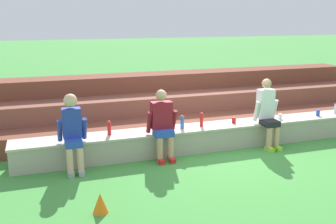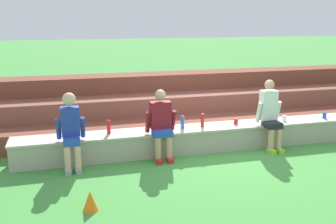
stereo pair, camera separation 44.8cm
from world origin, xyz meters
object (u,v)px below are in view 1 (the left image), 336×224
(water_bottle_mid_right, at_px, (182,122))
(person_center, at_px, (268,112))
(water_bottle_center_gap, at_px, (202,120))
(water_bottle_near_left, at_px, (336,108))
(plastic_cup_middle, at_px, (234,120))
(person_far_left, at_px, (73,131))
(plastic_cup_right_end, at_px, (318,113))
(plastic_cup_left_end, at_px, (280,116))
(sports_cone, at_px, (100,203))
(water_bottle_near_right, at_px, (109,128))
(person_left_of_center, at_px, (162,123))

(water_bottle_mid_right, bearing_deg, person_center, -8.49)
(water_bottle_center_gap, relative_size, water_bottle_near_left, 1.11)
(plastic_cup_middle, bearing_deg, person_center, -24.97)
(person_far_left, bearing_deg, plastic_cup_middle, 5.74)
(plastic_cup_right_end, bearing_deg, plastic_cup_left_end, 177.84)
(person_center, height_order, plastic_cup_right_end, person_center)
(sports_cone, bearing_deg, plastic_cup_right_end, 20.60)
(water_bottle_near_right, distance_m, water_bottle_center_gap, 1.82)
(person_center, xyz_separation_m, plastic_cup_left_end, (0.48, 0.26, -0.19))
(water_bottle_near_right, bearing_deg, person_center, -5.40)
(plastic_cup_left_end, bearing_deg, person_left_of_center, -174.39)
(person_far_left, bearing_deg, plastic_cup_left_end, 4.08)
(water_bottle_near_right, bearing_deg, plastic_cup_right_end, -0.88)
(person_left_of_center, xyz_separation_m, water_bottle_near_right, (-0.92, 0.30, -0.10))
(water_bottle_center_gap, bearing_deg, water_bottle_near_left, 0.01)
(person_far_left, xyz_separation_m, plastic_cup_left_end, (4.30, 0.31, -0.18))
(person_center, distance_m, plastic_cup_left_end, 0.58)
(water_bottle_mid_right, height_order, sports_cone, water_bottle_mid_right)
(plastic_cup_right_end, height_order, plastic_cup_middle, plastic_cup_right_end)
(water_bottle_near_right, distance_m, plastic_cup_right_end, 4.56)
(person_center, relative_size, plastic_cup_left_end, 12.29)
(plastic_cup_left_end, bearing_deg, water_bottle_center_gap, 179.65)
(water_bottle_near_right, relative_size, water_bottle_mid_right, 1.00)
(person_center, distance_m, water_bottle_near_left, 1.96)
(person_center, relative_size, plastic_cup_middle, 11.73)
(person_far_left, xyz_separation_m, person_center, (3.82, 0.05, 0.01))
(water_bottle_mid_right, relative_size, sports_cone, 0.93)
(person_far_left, bearing_deg, person_center, 0.68)
(plastic_cup_left_end, bearing_deg, person_far_left, -175.92)
(person_left_of_center, distance_m, water_bottle_near_right, 0.97)
(water_bottle_mid_right, bearing_deg, person_left_of_center, -151.74)
(water_bottle_near_right, bearing_deg, water_bottle_near_left, -0.26)
(water_bottle_near_right, distance_m, plastic_cup_middle, 2.54)
(water_bottle_mid_right, relative_size, plastic_cup_left_end, 2.33)
(person_far_left, distance_m, water_bottle_mid_right, 2.11)
(water_bottle_near_left, height_order, plastic_cup_right_end, water_bottle_near_left)
(person_left_of_center, height_order, water_bottle_mid_right, person_left_of_center)
(water_bottle_near_left, height_order, sports_cone, water_bottle_near_left)
(water_bottle_near_left, distance_m, plastic_cup_middle, 2.54)
(water_bottle_mid_right, distance_m, plastic_cup_right_end, 3.15)
(person_far_left, distance_m, person_left_of_center, 1.60)
(person_left_of_center, relative_size, plastic_cup_left_end, 11.57)
(person_left_of_center, bearing_deg, water_bottle_mid_right, 28.26)
(person_far_left, relative_size, person_center, 0.96)
(water_bottle_center_gap, xyz_separation_m, plastic_cup_middle, (0.72, 0.01, -0.07))
(water_bottle_center_gap, bearing_deg, water_bottle_mid_right, -177.95)
(person_far_left, relative_size, plastic_cup_middle, 11.31)
(plastic_cup_left_end, bearing_deg, water_bottle_near_right, 179.45)
(plastic_cup_left_end, xyz_separation_m, sports_cone, (-4.12, -1.94, -0.38))
(water_bottle_center_gap, distance_m, sports_cone, 3.07)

